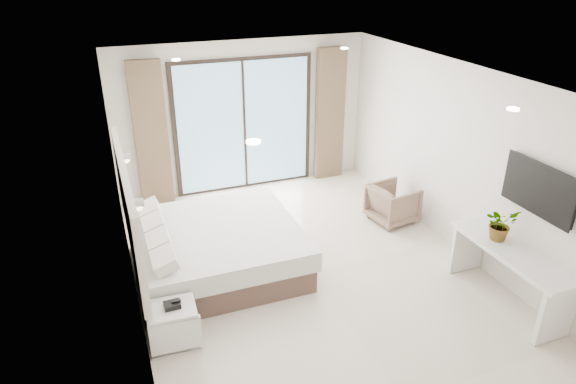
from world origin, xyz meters
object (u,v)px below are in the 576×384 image
(nightstand, at_px, (173,325))
(armchair, at_px, (393,202))
(console_desk, at_px, (511,264))
(bed, at_px, (215,248))

(nightstand, distance_m, armchair, 4.19)
(nightstand, xyz_separation_m, console_desk, (4.04, -0.73, 0.32))
(armchair, bearing_deg, bed, 87.26)
(bed, distance_m, armchair, 3.06)
(bed, distance_m, nightstand, 1.54)
(nightstand, distance_m, console_desk, 4.11)
(console_desk, bearing_deg, armchair, 94.54)
(bed, xyz_separation_m, armchair, (3.04, 0.35, 0.02))
(bed, distance_m, console_desk, 3.83)
(console_desk, distance_m, armchair, 2.41)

